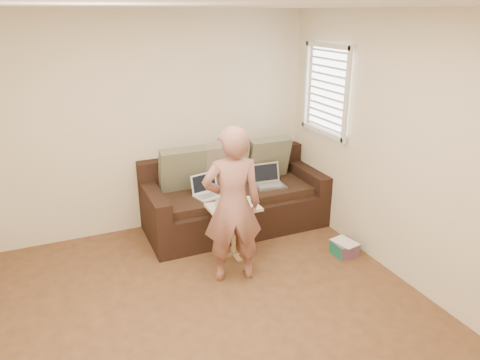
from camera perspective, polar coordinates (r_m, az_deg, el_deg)
The scene contains 17 objects.
floor at distance 4.03m, azimuth -2.60°, elevation -18.78°, with size 4.50×4.50×0.00m, color #50321D.
ceiling at distance 3.11m, azimuth -3.43°, elevation 21.35°, with size 4.50×4.50×0.00m, color white.
wall_back at distance 5.43m, azimuth -11.49°, elevation 6.87°, with size 4.00×4.00×0.00m, color beige.
wall_right at distance 4.43m, azimuth 22.03°, elevation 2.60°, with size 4.50×4.50×0.00m, color beige.
window_blinds at distance 5.43m, azimuth 10.98°, elevation 11.22°, with size 0.12×0.88×1.08m, color white, non-canonical shape.
sofa at distance 5.52m, azimuth -0.60°, elevation -2.03°, with size 2.20×0.95×0.85m, color black, non-canonical shape.
pillow_left at distance 5.39m, azimuth -7.37°, elevation 1.36°, with size 0.55×0.14×0.55m, color #5E6248, non-canonical shape.
pillow_mid at distance 5.55m, azimuth -1.88°, elevation 2.09°, with size 0.55×0.14×0.55m, color #786D55, non-canonical shape.
pillow_right at distance 5.78m, azimuth 3.65°, elevation 2.85°, with size 0.55×0.14×0.55m, color #5E6248, non-canonical shape.
laptop_silver at distance 5.57m, azimuth 3.86°, elevation -0.84°, with size 0.37×0.27×0.25m, color #B7BABC, non-canonical shape.
laptop_white at distance 5.28m, azimuth -3.78°, elevation -2.08°, with size 0.35×0.25×0.25m, color white, non-canonical shape.
person at distance 4.33m, azimuth -0.98°, elevation -3.28°, with size 0.59×0.40×1.61m, color #9C555A.
side_table at distance 4.96m, azimuth -0.83°, elevation -6.47°, with size 0.54×0.38×0.60m, color silver, non-canonical shape.
drinking_glass at distance 4.79m, azimuth -2.74°, elevation -2.75°, with size 0.07×0.07×0.12m, color silver, non-canonical shape.
scissors at distance 4.83m, azimuth -0.27°, elevation -3.23°, with size 0.18×0.10×0.02m, color silver, non-canonical shape.
paper_on_table at distance 4.92m, azimuth -0.42°, elevation -2.82°, with size 0.21×0.30×0.00m, color white, non-canonical shape.
striped_box at distance 5.19m, azimuth 13.19°, elevation -8.46°, with size 0.26×0.26×0.16m, color #C21D7B, non-canonical shape.
Camera 1 is at (-1.08, -2.92, 2.57)m, focal length 33.43 mm.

